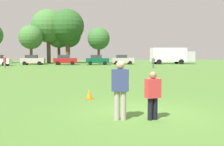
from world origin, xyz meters
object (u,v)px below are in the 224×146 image
object	(u,v)px
player_thrower	(120,87)
bystander_far_jogger	(5,61)
traffic_cone	(89,94)
parked_car_mid_right	(97,60)
bystander_field_marshal	(153,62)
frisbee	(126,85)
parked_car_near_right	(122,59)
player_defender	(153,93)
parked_car_center	(65,60)
parked_car_mid_left	(33,60)
box_truck	(171,55)

from	to	relation	value
player_thrower	bystander_far_jogger	xyz separation A→B (m)	(-10.85, 29.88, -0.07)
player_thrower	traffic_cone	size ratio (longest dim) A/B	3.74
parked_car_mid_right	bystander_field_marshal	xyz separation A→B (m)	(6.88, -11.72, -0.06)
frisbee	parked_car_near_right	xyz separation A→B (m)	(7.78, 40.41, -0.11)
player_defender	parked_car_near_right	bearing A→B (deg)	80.22
parked_car_center	parked_car_mid_left	bearing A→B (deg)	172.46
player_defender	parked_car_mid_right	world-z (taller)	parked_car_mid_right
parked_car_center	parked_car_mid_right	world-z (taller)	same
player_thrower	bystander_field_marshal	bearing A→B (deg)	70.13
player_defender	parked_car_near_right	distance (m)	41.33
player_thrower	box_truck	xyz separation A→B (m)	(17.92, 40.76, 0.74)
parked_car_mid_left	box_truck	xyz separation A→B (m)	(26.61, 0.07, 0.83)
parked_car_center	parked_car_near_right	xyz separation A→B (m)	(10.82, 0.69, 0.00)
parked_car_near_right	bystander_far_jogger	bearing A→B (deg)	-150.37
traffic_cone	parked_car_mid_left	bearing A→B (deg)	102.19
player_defender	parked_car_mid_right	size ratio (longest dim) A/B	0.34
player_defender	parked_car_mid_right	bearing A→B (deg)	87.09
traffic_cone	parked_car_mid_right	distance (m)	35.48
player_defender	bystander_field_marshal	size ratio (longest dim) A/B	0.96
frisbee	bystander_far_jogger	xyz separation A→B (m)	(-11.07, 29.69, -0.09)
traffic_cone	parked_car_near_right	world-z (taller)	parked_car_near_right
parked_car_mid_left	parked_car_mid_right	xyz separation A→B (m)	(11.66, -1.71, 0.00)
frisbee	traffic_cone	xyz separation A→B (m)	(-0.92, 3.50, -0.81)
player_defender	parked_car_mid_left	size ratio (longest dim) A/B	0.34
player_thrower	parked_car_center	world-z (taller)	parked_car_center
parked_car_mid_right	box_truck	xyz separation A→B (m)	(14.96, 1.78, 0.83)
player_defender	frisbee	size ratio (longest dim) A/B	5.40
parked_car_center	box_truck	bearing A→B (deg)	2.35
parked_car_center	bystander_far_jogger	distance (m)	12.85
parked_car_mid_left	parked_car_near_right	size ratio (longest dim) A/B	1.00
frisbee	traffic_cone	bearing A→B (deg)	104.65
parked_car_mid_left	parked_car_near_right	distance (m)	16.69
frisbee	box_truck	bearing A→B (deg)	66.42
traffic_cone	parked_car_near_right	distance (m)	37.93
parked_car_center	bystander_far_jogger	world-z (taller)	parked_car_center
frisbee	player_defender	bearing A→B (deg)	-22.46
parked_car_mid_left	parked_car_mid_right	world-z (taller)	same
parked_car_mid_left	bystander_far_jogger	distance (m)	11.02
frisbee	parked_car_mid_right	world-z (taller)	parked_car_mid_right
player_thrower	parked_car_mid_right	world-z (taller)	parked_car_mid_right
box_truck	traffic_cone	bearing A→B (deg)	-116.68
player_thrower	parked_car_near_right	size ratio (longest dim) A/B	0.42
box_truck	bystander_field_marshal	distance (m)	15.76
traffic_cone	parked_car_near_right	bearing A→B (deg)	76.74
parked_car_mid_right	frisbee	bearing A→B (deg)	-94.06
parked_car_mid_left	parked_car_center	xyz separation A→B (m)	(5.87, -0.78, 0.00)
parked_car_mid_left	parked_car_center	size ratio (longest dim) A/B	1.00
frisbee	traffic_cone	world-z (taller)	frisbee
parked_car_mid_left	bystander_far_jogger	xyz separation A→B (m)	(-2.17, -10.81, 0.02)
parked_car_center	bystander_far_jogger	xyz separation A→B (m)	(-8.03, -10.03, 0.02)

